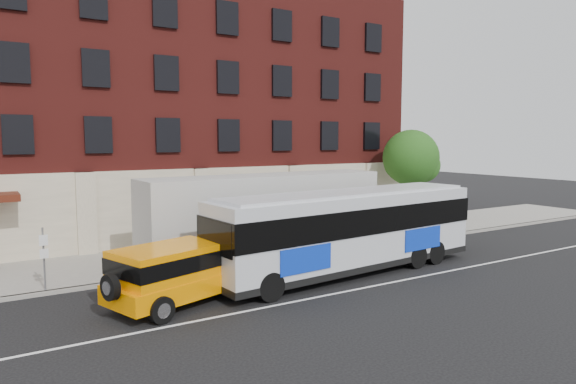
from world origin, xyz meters
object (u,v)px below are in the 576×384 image
yellow_suv (177,271)px  shipping_container (266,217)px  city_bus (349,228)px  street_tree (411,160)px  sign_pole (44,256)px

yellow_suv → shipping_container: size_ratio=0.46×
shipping_container → city_bus: bearing=-67.8°
street_tree → city_bus: (-10.53, -6.88, -2.45)m
sign_pole → shipping_container: (9.80, 0.65, 0.55)m
city_bus → shipping_container: 4.54m
street_tree → yellow_suv: bearing=-158.7°
yellow_suv → shipping_container: (6.05, 4.45, 0.79)m
sign_pole → street_tree: street_tree is taller
street_tree → yellow_suv: size_ratio=1.09×
sign_pole → city_bus: size_ratio=0.19×
city_bus → shipping_container: bearing=112.2°
city_bus → yellow_suv: size_ratio=2.30×
street_tree → yellow_suv: (-18.30, -7.13, -3.19)m
street_tree → sign_pole: bearing=-171.4°
street_tree → city_bus: size_ratio=0.47×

